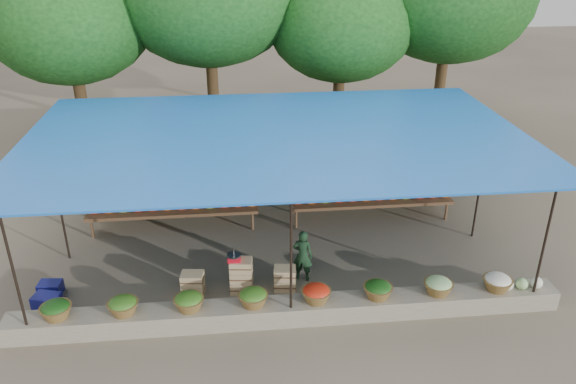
{
  "coord_description": "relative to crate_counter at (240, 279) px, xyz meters",
  "views": [
    {
      "loc": [
        -0.95,
        -11.45,
        6.9
      ],
      "look_at": [
        0.27,
        0.2,
        1.33
      ],
      "focal_mm": 35.0,
      "sensor_mm": 36.0,
      "label": 1
    }
  ],
  "objects": [
    {
      "name": "customer_left",
      "position": [
        -2.64,
        3.45,
        0.53
      ],
      "size": [
        0.85,
        0.68,
        1.67
      ],
      "primitive_type": "imported",
      "rotation": [
        0.0,
        0.0,
        -0.06
      ],
      "color": "slate",
      "rests_on": "ground"
    },
    {
      "name": "fruit_table_right",
      "position": [
        3.44,
        3.08,
        0.3
      ],
      "size": [
        4.21,
        0.95,
        0.93
      ],
      "color": "#503020",
      "rests_on": "ground"
    },
    {
      "name": "ground",
      "position": [
        0.93,
        1.73,
        -0.31
      ],
      "size": [
        60.0,
        60.0,
        0.0
      ],
      "primitive_type": "plane",
      "color": "brown",
      "rests_on": "ground"
    },
    {
      "name": "blue_crate_back",
      "position": [
        -3.9,
        0.33,
        -0.17
      ],
      "size": [
        0.48,
        0.37,
        0.27
      ],
      "primitive_type": "cube",
      "rotation": [
        0.0,
        0.0,
        -0.09
      ],
      "color": "navy",
      "rests_on": "ground"
    },
    {
      "name": "blue_crate_front",
      "position": [
        -3.84,
        -0.16,
        -0.16
      ],
      "size": [
        0.58,
        0.48,
        0.3
      ],
      "primitive_type": "cube",
      "rotation": [
        0.0,
        0.0,
        -0.27
      ],
      "color": "navy",
      "rests_on": "ground"
    },
    {
      "name": "customer_right",
      "position": [
        5.68,
        4.01,
        0.49
      ],
      "size": [
        1.0,
        0.62,
        1.59
      ],
      "primitive_type": "imported",
      "rotation": [
        0.0,
        0.0,
        -0.26
      ],
      "color": "slate",
      "rests_on": "ground"
    },
    {
      "name": "stall_canopy",
      "position": [
        0.93,
        1.8,
        2.37
      ],
      "size": [
        10.8,
        6.6,
        2.82
      ],
      "color": "black",
      "rests_on": "ground"
    },
    {
      "name": "customer_mid",
      "position": [
        2.68,
        4.23,
        0.43
      ],
      "size": [
        1.04,
        0.71,
        1.49
      ],
      "primitive_type": "imported",
      "rotation": [
        0.0,
        0.0,
        0.17
      ],
      "color": "slate",
      "rests_on": "ground"
    },
    {
      "name": "tree_row",
      "position": [
        1.43,
        7.82,
        4.39
      ],
      "size": [
        16.51,
        5.5,
        7.12
      ],
      "color": "#392314",
      "rests_on": "ground"
    },
    {
      "name": "weighing_scale",
      "position": [
        -0.1,
        0.0,
        0.53
      ],
      "size": [
        0.28,
        0.28,
        0.3
      ],
      "color": "red",
      "rests_on": "crate_counter"
    },
    {
      "name": "vendor_seated",
      "position": [
        1.34,
        0.33,
        0.28
      ],
      "size": [
        0.5,
        0.41,
        1.17
      ],
      "primitive_type": "imported",
      "rotation": [
        0.0,
        0.0,
        2.79
      ],
      "color": "#17331D",
      "rests_on": "ground"
    },
    {
      "name": "produce_baskets",
      "position": [
        0.83,
        -1.02,
        0.25
      ],
      "size": [
        8.98,
        0.58,
        0.34
      ],
      "color": "brown",
      "rests_on": "stone_curb"
    },
    {
      "name": "netting_backdrop",
      "position": [
        0.93,
        4.88,
        0.94
      ],
      "size": [
        10.6,
        0.06,
        2.5
      ],
      "primitive_type": "cube",
      "color": "#163F18",
      "rests_on": "ground"
    },
    {
      "name": "crate_counter",
      "position": [
        0.0,
        0.0,
        0.0
      ],
      "size": [
        2.39,
        0.39,
        0.77
      ],
      "color": "tan",
      "rests_on": "ground"
    },
    {
      "name": "fruit_table_left",
      "position": [
        -1.56,
        3.08,
        0.3
      ],
      "size": [
        4.21,
        0.95,
        0.93
      ],
      "color": "#503020",
      "rests_on": "ground"
    },
    {
      "name": "stone_curb",
      "position": [
        0.93,
        -1.02,
        -0.11
      ],
      "size": [
        10.6,
        0.55,
        0.4
      ],
      "primitive_type": "cube",
      "color": "#6E6658",
      "rests_on": "ground"
    }
  ]
}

